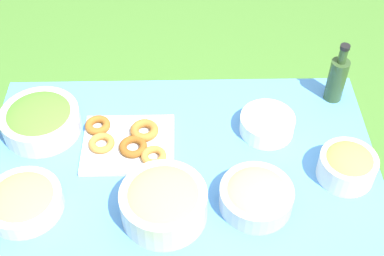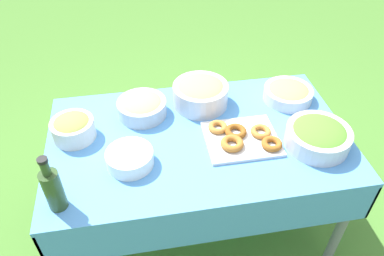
% 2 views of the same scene
% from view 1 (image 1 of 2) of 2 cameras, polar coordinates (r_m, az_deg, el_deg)
% --- Properties ---
extents(picnic_table, '(1.46, 0.87, 0.74)m').
position_cam_1_polar(picnic_table, '(2.07, -1.14, -4.83)').
color(picnic_table, '#4C8CD1').
rests_on(picnic_table, ground_plane).
extents(salad_bowl, '(0.30, 0.30, 0.11)m').
position_cam_1_polar(salad_bowl, '(2.13, -15.88, 0.91)').
color(salad_bowl, silver).
rests_on(salad_bowl, picnic_table).
extents(pasta_bowl, '(0.25, 0.25, 0.10)m').
position_cam_1_polar(pasta_bowl, '(1.84, 6.87, -7.15)').
color(pasta_bowl, '#B2B7BC').
rests_on(pasta_bowl, picnic_table).
extents(donut_platter, '(0.36, 0.29, 0.05)m').
position_cam_1_polar(donut_platter, '(2.04, -6.87, -1.47)').
color(donut_platter, silver).
rests_on(donut_platter, picnic_table).
extents(plate_stack, '(0.21, 0.21, 0.07)m').
position_cam_1_polar(plate_stack, '(2.08, 8.01, 0.41)').
color(plate_stack, white).
rests_on(plate_stack, picnic_table).
extents(olive_oil_bottle, '(0.07, 0.07, 0.27)m').
position_cam_1_polar(olive_oil_bottle, '(2.23, 15.21, 5.16)').
color(olive_oil_bottle, '#2D4723').
rests_on(olive_oil_bottle, picnic_table).
extents(bread_bowl, '(0.29, 0.29, 0.14)m').
position_cam_1_polar(bread_bowl, '(1.79, -3.05, -7.87)').
color(bread_bowl, silver).
rests_on(bread_bowl, picnic_table).
extents(fruit_bowl, '(0.26, 0.26, 0.08)m').
position_cam_1_polar(fruit_bowl, '(1.91, -17.54, -7.39)').
color(fruit_bowl, silver).
rests_on(fruit_bowl, picnic_table).
extents(olive_bowl, '(0.20, 0.20, 0.12)m').
position_cam_1_polar(olive_bowl, '(1.98, 16.27, -3.79)').
color(olive_bowl, silver).
rests_on(olive_bowl, picnic_table).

